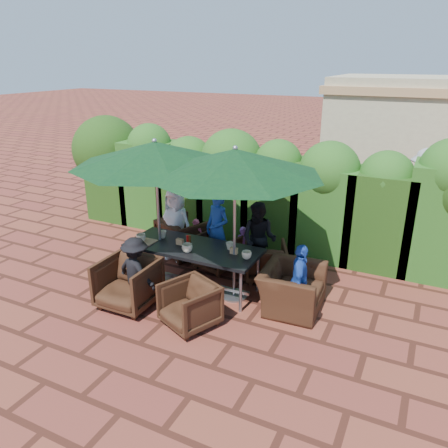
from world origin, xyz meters
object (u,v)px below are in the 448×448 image
at_px(chair_near_right, 189,303).
at_px(chair_far_right, 265,259).
at_px(umbrella_left, 155,154).
at_px(chair_near_left, 128,281).
at_px(dining_table, 193,251).
at_px(chair_far_mid, 218,250).
at_px(umbrella_right, 235,162).
at_px(chair_end_right, 292,282).
at_px(chair_far_left, 183,235).

bearing_deg(chair_near_right, chair_far_right, 100.18).
xyz_separation_m(umbrella_left, chair_near_left, (0.02, -0.94, -1.79)).
bearing_deg(dining_table, chair_far_mid, 88.46).
bearing_deg(umbrella_right, dining_table, -178.44).
height_order(umbrella_right, chair_near_left, umbrella_right).
xyz_separation_m(chair_far_mid, chair_end_right, (1.64, -0.73, 0.09)).
distance_m(umbrella_right, chair_end_right, 2.00).
distance_m(umbrella_right, chair_far_left, 2.60).
xyz_separation_m(umbrella_right, chair_far_right, (0.22, 0.82, -1.86)).
bearing_deg(chair_near_left, chair_near_right, -3.18).
xyz_separation_m(umbrella_right, chair_end_right, (0.93, 0.08, -1.77)).
bearing_deg(umbrella_left, chair_far_mid, 51.14).
distance_m(chair_far_left, chair_far_mid, 0.89).
height_order(chair_far_mid, chair_near_right, chair_near_right).
height_order(chair_far_right, chair_end_right, chair_end_right).
xyz_separation_m(umbrella_left, chair_far_left, (-0.19, 1.05, -1.80)).
height_order(umbrella_right, chair_far_right, umbrella_right).
xyz_separation_m(dining_table, chair_near_right, (0.50, -0.99, -0.31)).
xyz_separation_m(chair_far_mid, chair_near_left, (-0.65, -1.78, 0.07)).
bearing_deg(chair_near_right, chair_far_left, 147.23).
bearing_deg(chair_far_left, chair_end_right, -177.91).
xyz_separation_m(umbrella_right, chair_near_left, (-1.36, -0.96, -1.79)).
height_order(dining_table, chair_far_right, dining_table).
distance_m(umbrella_left, chair_near_left, 2.03).
distance_m(dining_table, chair_far_right, 1.31).
height_order(chair_far_left, chair_far_mid, chair_far_left).
xyz_separation_m(umbrella_left, chair_far_mid, (0.67, 0.83, -1.86)).
height_order(chair_far_right, chair_near_right, chair_near_right).
bearing_deg(chair_end_right, chair_near_left, 111.37).
bearing_deg(chair_end_right, dining_table, 90.37).
relative_size(chair_far_left, chair_far_mid, 1.16).
xyz_separation_m(chair_far_left, chair_near_right, (1.33, -2.04, -0.05)).
relative_size(dining_table, chair_end_right, 2.19).
distance_m(umbrella_left, chair_far_right, 2.59).
bearing_deg(dining_table, umbrella_right, 1.56).
bearing_deg(umbrella_right, chair_far_mid, 131.06).
bearing_deg(chair_near_left, chair_far_right, 47.86).
xyz_separation_m(umbrella_left, chair_far_right, (1.60, 0.84, -1.86)).
bearing_deg(chair_far_right, chair_near_left, 23.61).
relative_size(umbrella_left, chair_near_left, 3.16).
relative_size(umbrella_right, chair_far_right, 3.70).
xyz_separation_m(chair_far_right, chair_end_right, (0.71, -0.74, 0.09)).
height_order(dining_table, chair_near_left, chair_near_left).
xyz_separation_m(umbrella_right, chair_far_mid, (-0.71, 0.81, -1.86)).
distance_m(umbrella_left, chair_far_left, 2.09).
bearing_deg(chair_far_right, chair_near_right, 51.25).
height_order(umbrella_right, chair_far_mid, umbrella_right).
relative_size(chair_far_mid, chair_near_left, 0.84).
xyz_separation_m(umbrella_right, chair_far_left, (-1.57, 1.03, -1.80)).
bearing_deg(chair_end_right, chair_far_left, 66.08).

